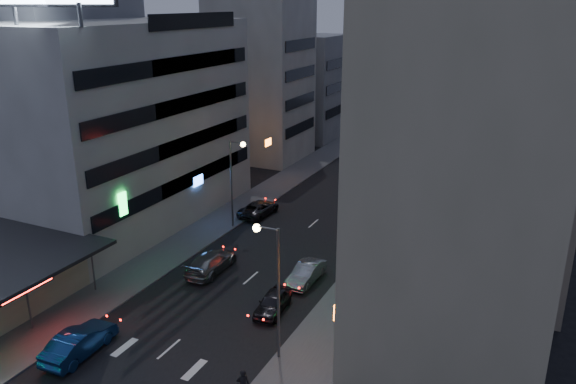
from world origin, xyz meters
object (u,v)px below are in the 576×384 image
Objects in this scene: parked_car_right_mid at (306,273)px; road_car_silver at (211,262)px; parked_car_right_far at (378,208)px; parked_car_left at (259,208)px; parked_car_right_near at (273,302)px; road_car_blue at (80,342)px.

parked_car_right_mid is 0.81× the size of road_car_silver.
road_car_silver is (-7.24, -1.55, 0.06)m from parked_car_right_mid.
parked_car_right_mid reaches higher than parked_car_right_far.
parked_car_right_far is (0.73, 15.59, -0.06)m from parked_car_right_mid.
parked_car_right_far is at bearing -151.07° from parked_car_left.
road_car_blue is at bearing -136.88° from parked_car_right_near.
parked_car_right_mid is (0.33, 4.75, 0.03)m from parked_car_right_near.
parked_car_right_near is at bearing -134.66° from road_car_blue.
road_car_blue is at bearing -119.68° from parked_car_right_mid.
parked_car_right_near is 0.76× the size of road_car_silver.
parked_car_right_near is 17.86m from parked_car_left.
parked_car_right_near is 20.37m from parked_car_right_far.
road_car_silver is (-7.96, -17.14, 0.12)m from parked_car_right_far.
parked_car_right_near is at bearing -92.57° from parked_car_right_mid.
parked_car_right_far is (10.31, 5.07, -0.04)m from parked_car_left.
parked_car_right_mid is 15.61m from parked_car_right_far.
road_car_silver is at bearing 149.64° from parked_car_right_near.
parked_car_right_near is 12.09m from road_car_blue.
parked_car_right_near is 0.80× the size of parked_car_left.
road_car_silver reaches higher than parked_car_right_mid.
road_car_silver reaches higher than parked_car_right_far.
road_car_blue reaches higher than road_car_silver.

